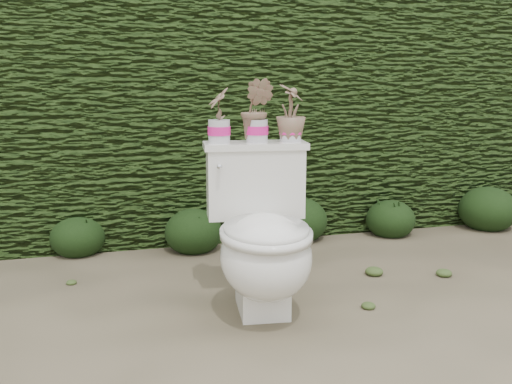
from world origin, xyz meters
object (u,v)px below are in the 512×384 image
object	(u,v)px
potted_plant_right	(291,115)
potted_plant_left	(219,117)
toilet	(263,240)
potted_plant_center	(257,112)

from	to	relation	value
potted_plant_right	potted_plant_left	bearing A→B (deg)	108.07
potted_plant_left	potted_plant_right	xyz separation A→B (m)	(0.35, -0.04, 0.01)
potted_plant_left	potted_plant_right	bearing A→B (deg)	83.01
potted_plant_left	potted_plant_right	size ratio (longest dim) A/B	0.94
potted_plant_left	toilet	bearing A→B (deg)	29.01
potted_plant_center	toilet	bearing A→B (deg)	-62.68
potted_plant_left	potted_plant_center	world-z (taller)	potted_plant_center
potted_plant_right	toilet	bearing A→B (deg)	161.96
potted_plant_left	potted_plant_center	distance (m)	0.18
potted_plant_left	potted_plant_center	size ratio (longest dim) A/B	0.85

